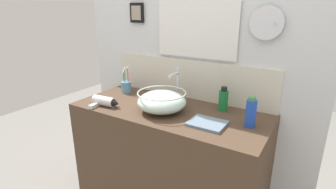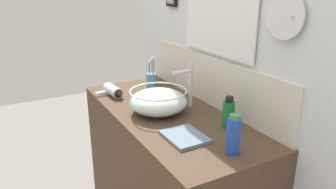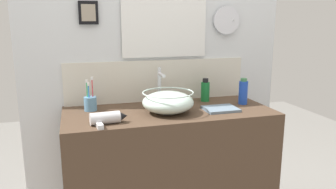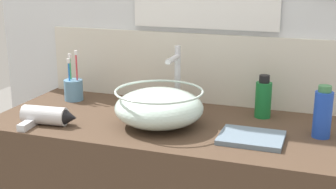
% 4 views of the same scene
% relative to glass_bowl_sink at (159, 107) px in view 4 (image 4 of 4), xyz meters
% --- Properties ---
extents(back_panel, '(1.79, 0.10, 2.40)m').
position_rel_glass_bowl_sink_xyz_m(back_panel, '(0.02, 0.36, 0.28)').
color(back_panel, silver).
rests_on(back_panel, ground).
extents(glass_bowl_sink, '(0.31, 0.31, 0.13)m').
position_rel_glass_bowl_sink_xyz_m(glass_bowl_sink, '(0.00, 0.00, 0.00)').
color(glass_bowl_sink, silver).
rests_on(glass_bowl_sink, vanity_counter).
extents(faucet, '(0.02, 0.12, 0.25)m').
position_rel_glass_bowl_sink_xyz_m(faucet, '(-0.00, 0.19, 0.08)').
color(faucet, silver).
rests_on(faucet, vanity_counter).
extents(hair_drier, '(0.20, 0.14, 0.07)m').
position_rel_glass_bowl_sink_xyz_m(hair_drier, '(-0.37, -0.12, -0.04)').
color(hair_drier, silver).
rests_on(hair_drier, vanity_counter).
extents(toothbrush_cup, '(0.08, 0.08, 0.21)m').
position_rel_glass_bowl_sink_xyz_m(toothbrush_cup, '(-0.44, 0.18, -0.02)').
color(toothbrush_cup, '#598CB2').
rests_on(toothbrush_cup, vanity_counter).
extents(spray_bottle, '(0.06, 0.06, 0.16)m').
position_rel_glass_bowl_sink_xyz_m(spray_bottle, '(0.33, 0.21, 0.00)').
color(spray_bottle, '#197233').
rests_on(spray_bottle, vanity_counter).
extents(shampoo_bottle, '(0.06, 0.06, 0.17)m').
position_rel_glass_bowl_sink_xyz_m(shampoo_bottle, '(0.54, 0.07, 0.01)').
color(shampoo_bottle, blue).
rests_on(shampoo_bottle, vanity_counter).
extents(hand_towel, '(0.20, 0.16, 0.02)m').
position_rel_glass_bowl_sink_xyz_m(hand_towel, '(0.33, -0.03, -0.06)').
color(hand_towel, slate).
rests_on(hand_towel, vanity_counter).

